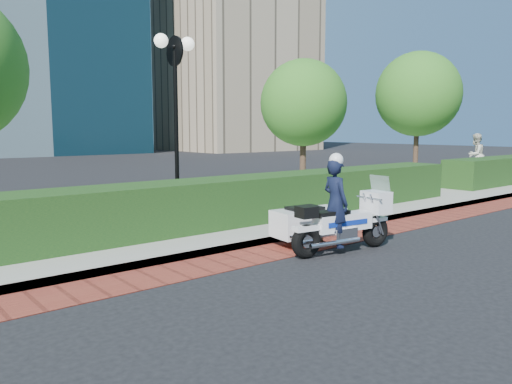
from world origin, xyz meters
TOP-DOWN VIEW (x-y plane):
  - ground at (0.00, 0.00)m, footprint 120.00×120.00m
  - brick_strip at (0.00, 1.50)m, footprint 60.00×1.00m
  - sidewalk at (0.00, 6.00)m, footprint 60.00×8.00m
  - hedge_main at (0.00, 3.60)m, footprint 18.00×1.20m
  - lamppost at (1.00, 5.20)m, footprint 1.02×0.70m
  - tree_c at (6.50, 6.50)m, footprint 2.80×2.80m
  - tree_d at (13.00, 6.50)m, footprint 3.40×3.40m
  - tower_right at (28.00, 38.00)m, footprint 14.00×12.00m
  - police_motorcycle at (1.68, 1.01)m, footprint 2.23×1.71m
  - pedestrian at (16.29, 5.64)m, footprint 0.96×0.77m

SIDE VIEW (x-z plane):
  - ground at x=0.00m, z-range 0.00..0.00m
  - brick_strip at x=0.00m, z-range 0.00..0.01m
  - sidewalk at x=0.00m, z-range 0.00..0.15m
  - police_motorcycle at x=1.68m, z-range -0.28..1.52m
  - hedge_main at x=0.00m, z-range 0.15..1.15m
  - pedestrian at x=16.29m, z-range 0.15..2.03m
  - lamppost at x=1.00m, z-range 0.85..5.06m
  - tree_c at x=6.50m, z-range 0.90..5.20m
  - tree_d at x=13.00m, z-range 1.03..6.19m
  - tower_right at x=28.00m, z-range 0.00..28.00m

